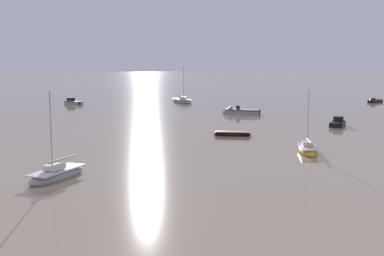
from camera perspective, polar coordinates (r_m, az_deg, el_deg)
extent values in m
ellipsoid|color=gold|center=(48.30, 12.51, -2.40)|extent=(4.08, 5.34, 0.90)
cube|color=silver|center=(48.25, 12.52, -1.98)|extent=(3.54, 4.58, 0.09)
cube|color=silver|center=(48.46, 12.49, -1.64)|extent=(1.42, 1.55, 0.33)
cylinder|color=#B7BABF|center=(48.37, 12.54, 1.12)|extent=(0.09, 0.09, 4.97)
cylinder|color=beige|center=(47.51, 12.63, -1.41)|extent=(1.63, 2.57, 0.18)
ellipsoid|color=gray|center=(104.32, -1.08, 2.90)|extent=(2.53, 6.76, 1.14)
cube|color=silver|center=(104.29, -1.08, 3.15)|extent=(2.25, 5.76, 0.11)
cube|color=silver|center=(103.97, -1.00, 3.31)|extent=(1.24, 1.68, 0.41)
cylinder|color=#B7BABF|center=(103.58, -0.93, 4.92)|extent=(0.11, 0.11, 6.29)
cylinder|color=beige|center=(104.97, -1.30, 3.58)|extent=(0.49, 3.65, 0.23)
cube|color=gray|center=(81.84, 5.57, 1.68)|extent=(5.15, 5.15, 1.01)
cone|color=gray|center=(82.54, 3.76, 1.75)|extent=(2.57, 2.57, 2.03)
cube|color=black|center=(81.82, 5.53, 1.95)|extent=(5.27, 5.27, 0.11)
cube|color=black|center=(81.97, 5.04, 2.25)|extent=(0.80, 0.80, 0.56)
cube|color=black|center=(81.26, 7.29, 1.73)|extent=(0.51, 0.51, 0.72)
ellipsoid|color=gray|center=(37.95, -14.49, -5.05)|extent=(5.44, 5.31, 1.00)
cube|color=silver|center=(37.87, -14.51, -4.46)|extent=(4.69, 4.58, 0.10)
cube|color=silver|center=(37.58, -14.78, -4.12)|extent=(1.70, 1.68, 0.36)
cylinder|color=#B7BABF|center=(36.98, -15.12, -0.27)|extent=(0.10, 0.10, 5.51)
cylinder|color=beige|center=(38.32, -13.91, -3.31)|extent=(2.45, 2.35, 0.20)
cube|color=black|center=(68.78, 15.56, 0.34)|extent=(3.88, 3.72, 0.75)
cone|color=black|center=(70.74, 15.76, 0.52)|extent=(1.89, 1.91, 1.50)
cube|color=black|center=(68.79, 15.57, 0.58)|extent=(3.97, 3.80, 0.08)
cube|color=black|center=(69.61, 15.67, 0.97)|extent=(1.47, 1.49, 0.58)
cube|color=#384751|center=(70.05, 15.72, 1.04)|extent=(0.91, 0.98, 0.46)
cube|color=black|center=(66.94, 15.36, 0.26)|extent=(0.37, 0.38, 0.53)
ellipsoid|color=black|center=(58.02, 4.41, -0.69)|extent=(4.27, 3.52, 0.66)
cube|color=brown|center=(57.98, 4.41, -0.41)|extent=(3.97, 3.31, 0.09)
cube|color=brown|center=(58.00, 4.41, -0.51)|extent=(0.94, 1.22, 0.07)
cube|color=black|center=(111.47, 19.33, 2.74)|extent=(3.97, 2.70, 0.72)
cone|color=black|center=(109.74, 18.90, 2.70)|extent=(1.58, 1.75, 1.45)
cube|color=brown|center=(111.42, 19.33, 2.88)|extent=(4.06, 2.76, 0.08)
cube|color=brown|center=(110.93, 19.22, 3.02)|extent=(0.47, 0.56, 0.40)
cube|color=black|center=(113.09, 19.72, 2.84)|extent=(0.31, 0.35, 0.51)
cube|color=gray|center=(103.26, -12.77, 2.66)|extent=(2.94, 4.37, 0.79)
cone|color=gray|center=(105.05, -13.39, 2.71)|extent=(1.93, 1.73, 1.59)
cube|color=black|center=(103.28, -12.79, 2.82)|extent=(3.01, 4.47, 0.09)
cube|color=black|center=(104.03, -13.07, 3.07)|extent=(1.51, 1.34, 0.62)
cube|color=#384751|center=(104.43, -13.21, 3.11)|extent=(1.21, 0.62, 0.49)
cube|color=black|center=(101.59, -12.18, 2.67)|extent=(0.38, 0.34, 0.57)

